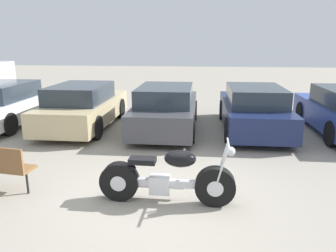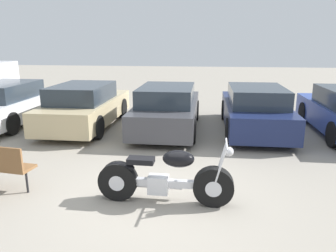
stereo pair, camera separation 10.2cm
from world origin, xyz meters
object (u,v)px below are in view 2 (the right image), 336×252
parked_car_champagne (85,106)px  parked_car_navy (255,110)px  parked_car_dark_grey (167,109)px  parked_car_white (9,104)px  motorcycle (164,178)px

parked_car_champagne → parked_car_navy: (5.20, 0.08, 0.00)m
parked_car_dark_grey → parked_car_navy: (2.60, 0.15, 0.00)m
parked_car_navy → parked_car_dark_grey: bearing=-176.6°
parked_car_champagne → parked_car_dark_grey: same height
parked_car_white → parked_car_dark_grey: 5.20m
parked_car_dark_grey → parked_car_navy: size_ratio=1.00×
parked_car_dark_grey → parked_car_navy: same height
parked_car_dark_grey → parked_car_white: bearing=178.1°
parked_car_navy → parked_car_white: bearing=179.9°
parked_car_champagne → parked_car_white: bearing=177.8°
parked_car_champagne → parked_car_navy: same height
motorcycle → parked_car_white: bearing=139.8°
parked_car_white → parked_car_dark_grey: size_ratio=1.00×
motorcycle → parked_car_dark_grey: parked_car_dark_grey is taller
parked_car_white → parked_car_navy: 7.79m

